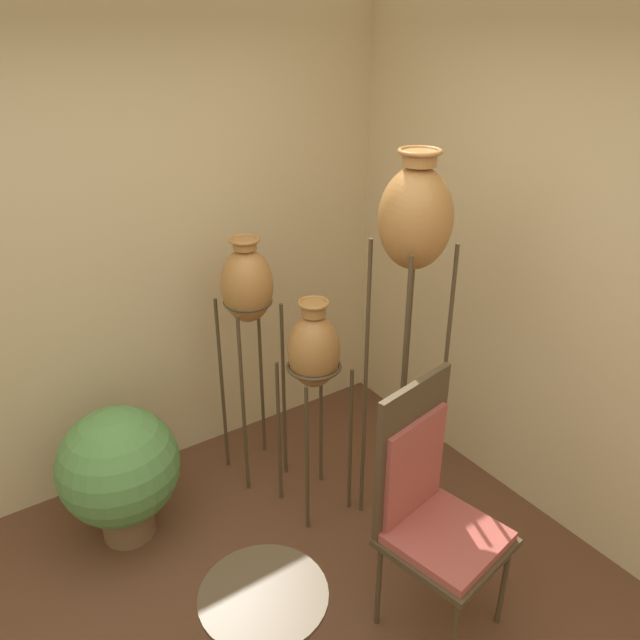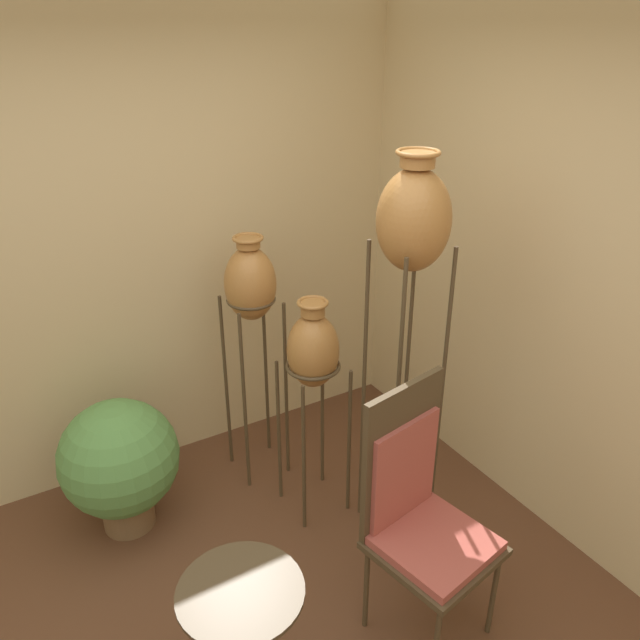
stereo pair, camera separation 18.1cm
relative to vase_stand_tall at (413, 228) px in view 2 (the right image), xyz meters
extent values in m
cube|color=#D1B784|center=(-1.10, 1.25, -0.32)|extent=(7.59, 0.06, 2.70)
cube|color=#D1B784|center=(0.73, -0.58, -0.32)|extent=(0.06, 7.59, 2.70)
cylinder|color=#473823|center=(-0.14, -0.14, -0.87)|extent=(0.02, 0.02, 1.60)
cylinder|color=#473823|center=(0.14, -0.14, -0.87)|extent=(0.02, 0.02, 1.60)
cylinder|color=#473823|center=(-0.14, 0.14, -0.87)|extent=(0.02, 0.02, 1.60)
cylinder|color=#473823|center=(0.14, 0.14, -0.87)|extent=(0.02, 0.02, 1.60)
torus|color=#473823|center=(0.00, 0.00, -0.07)|extent=(0.28, 0.28, 0.02)
ellipsoid|color=#A87038|center=(0.00, 0.00, 0.03)|extent=(0.33, 0.33, 0.46)
cylinder|color=#A87038|center=(0.00, 0.00, 0.30)|extent=(0.15, 0.15, 0.06)
torus|color=#A87038|center=(0.00, 0.00, 0.33)|extent=(0.19, 0.19, 0.02)
cylinder|color=#473823|center=(-0.57, 0.66, -1.11)|extent=(0.02, 0.02, 1.13)
cylinder|color=#473823|center=(-0.31, 0.66, -1.11)|extent=(0.02, 0.02, 1.13)
cylinder|color=#473823|center=(-0.57, 0.92, -1.11)|extent=(0.02, 0.02, 1.13)
cylinder|color=#473823|center=(-0.31, 0.92, -1.11)|extent=(0.02, 0.02, 1.13)
torus|color=#473823|center=(-0.44, 0.79, -0.55)|extent=(0.27, 0.27, 0.02)
ellipsoid|color=#A87038|center=(-0.44, 0.79, -0.45)|extent=(0.28, 0.28, 0.41)
cylinder|color=#A87038|center=(-0.44, 0.79, -0.22)|extent=(0.13, 0.13, 0.05)
torus|color=#A87038|center=(-0.44, 0.79, -0.20)|extent=(0.17, 0.17, 0.02)
cylinder|color=#473823|center=(-0.46, 0.20, -1.22)|extent=(0.02, 0.02, 0.90)
cylinder|color=#473823|center=(-0.18, 0.20, -1.22)|extent=(0.02, 0.02, 0.90)
cylinder|color=#473823|center=(-0.46, 0.48, -1.22)|extent=(0.02, 0.02, 0.90)
cylinder|color=#473823|center=(-0.18, 0.48, -1.22)|extent=(0.02, 0.02, 0.90)
torus|color=#473823|center=(-0.32, 0.34, -0.78)|extent=(0.29, 0.29, 0.02)
ellipsoid|color=#A87038|center=(-0.32, 0.34, -0.69)|extent=(0.27, 0.27, 0.40)
cylinder|color=#A87038|center=(-0.32, 0.34, -0.45)|extent=(0.12, 0.12, 0.07)
torus|color=#A87038|center=(-0.32, 0.34, -0.42)|extent=(0.16, 0.16, 0.02)
cylinder|color=#473823|center=(-0.06, -0.79, -1.44)|extent=(0.02, 0.02, 0.47)
cylinder|color=#473823|center=(-0.52, -0.48, -1.44)|extent=(0.02, 0.02, 0.47)
cylinder|color=#473823|center=(-0.14, -0.41, -1.44)|extent=(0.02, 0.02, 0.47)
cube|color=#473823|center=(-0.29, -0.64, -1.19)|extent=(0.54, 0.54, 0.03)
cube|color=#A84C42|center=(-0.29, -0.64, -1.15)|extent=(0.50, 0.50, 0.04)
cube|color=#473823|center=(-0.33, -0.42, -0.83)|extent=(0.44, 0.11, 0.69)
cube|color=#A84C42|center=(-0.33, -0.45, -0.89)|extent=(0.37, 0.09, 0.48)
cylinder|color=#473823|center=(-1.15, -0.58, -0.99)|extent=(0.46, 0.46, 0.02)
cylinder|color=brown|center=(-1.27, 0.71, -1.57)|extent=(0.27, 0.27, 0.21)
torus|color=brown|center=(-1.27, 0.71, -1.46)|extent=(0.30, 0.30, 0.02)
sphere|color=#568E47|center=(-1.27, 0.71, -1.23)|extent=(0.62, 0.62, 0.62)
camera|label=1|loc=(-1.85, -1.96, 0.83)|focal=35.00mm
camera|label=2|loc=(-1.70, -2.06, 0.83)|focal=35.00mm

